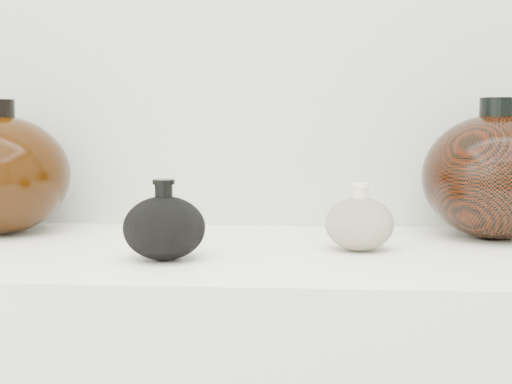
{
  "coord_description": "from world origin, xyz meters",
  "views": [
    {
      "loc": [
        0.07,
        -0.13,
        1.1
      ],
      "look_at": [
        -0.01,
        0.92,
        0.99
      ],
      "focal_mm": 50.0,
      "sensor_mm": 36.0,
      "label": 1
    }
  ],
  "objects": [
    {
      "name": "right_round_pot",
      "position": [
        0.38,
        1.08,
        1.01
      ],
      "size": [
        0.27,
        0.27,
        0.24
      ],
      "color": "black",
      "rests_on": "display_counter"
    },
    {
      "name": "black_gourd_vase",
      "position": [
        -0.13,
        0.86,
        0.95
      ],
      "size": [
        0.15,
        0.15,
        0.12
      ],
      "color": "black",
      "rests_on": "display_counter"
    },
    {
      "name": "cream_gourd_vase",
      "position": [
        0.15,
        0.95,
        0.94
      ],
      "size": [
        0.14,
        0.14,
        0.1
      ],
      "color": "beige",
      "rests_on": "display_counter"
    }
  ]
}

